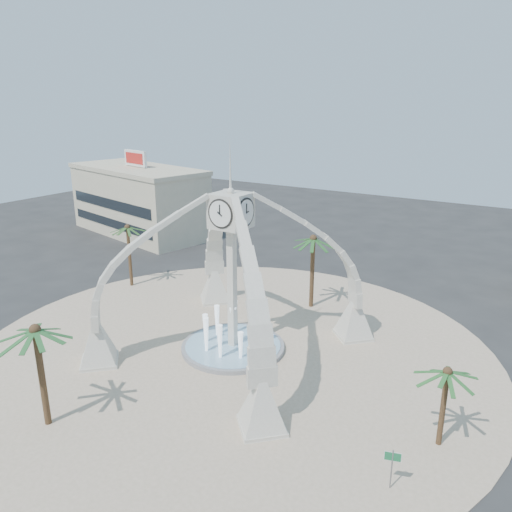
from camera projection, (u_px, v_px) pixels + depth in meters
The scene contains 10 objects.
ground at pixel (233, 349), 38.89m from camera, with size 140.00×140.00×0.00m, color #282828.
plaza at pixel (233, 349), 38.88m from camera, with size 40.00×40.00×0.06m, color #CAAF96.
clock_tower at pixel (232, 271), 36.94m from camera, with size 17.94×17.94×16.30m.
fountain at pixel (233, 346), 38.80m from camera, with size 8.00×8.00×3.62m.
building_nw at pixel (139, 200), 71.58m from camera, with size 23.75×13.73×11.90m.
palm_east at pixel (448, 373), 26.78m from camera, with size 4.05×4.05×5.28m.
palm_west at pixel (127, 228), 50.39m from camera, with size 3.62×3.62×6.99m.
palm_north at pixel (313, 239), 44.96m from camera, with size 5.18×5.18×7.46m.
palm_south at pixel (35, 331), 28.11m from camera, with size 5.29×5.29×7.00m.
street_sign at pixel (392, 461), 24.46m from camera, with size 0.81×0.28×2.30m.
Camera 1 is at (20.33, -28.45, 18.59)m, focal length 35.00 mm.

